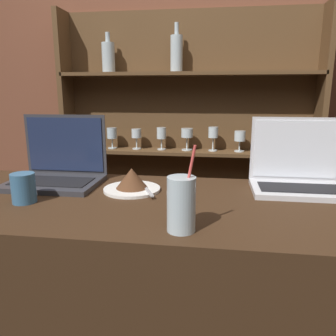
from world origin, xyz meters
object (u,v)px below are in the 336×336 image
laptop_far (298,173)px  water_glass (181,204)px  coffee_cup (23,188)px  laptop_near (58,168)px  cake_plate (132,182)px

laptop_far → water_glass: bearing=-132.0°
water_glass → coffee_cup: (-0.51, 0.14, -0.02)m
laptop_near → water_glass: laptop_near is taller
laptop_near → laptop_far: (0.87, 0.03, 0.00)m
laptop_far → water_glass: size_ratio=1.47×
water_glass → coffee_cup: water_glass is taller
cake_plate → water_glass: size_ratio=0.91×
laptop_far → coffee_cup: bearing=-163.0°
laptop_near → water_glass: bearing=-36.6°
laptop_near → water_glass: (0.51, -0.37, 0.01)m
laptop_near → coffee_cup: (0.00, -0.23, -0.01)m
laptop_far → coffee_cup: size_ratio=3.43×
cake_plate → water_glass: water_glass is taller
laptop_near → coffee_cup: 0.23m
water_glass → coffee_cup: size_ratio=2.33×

